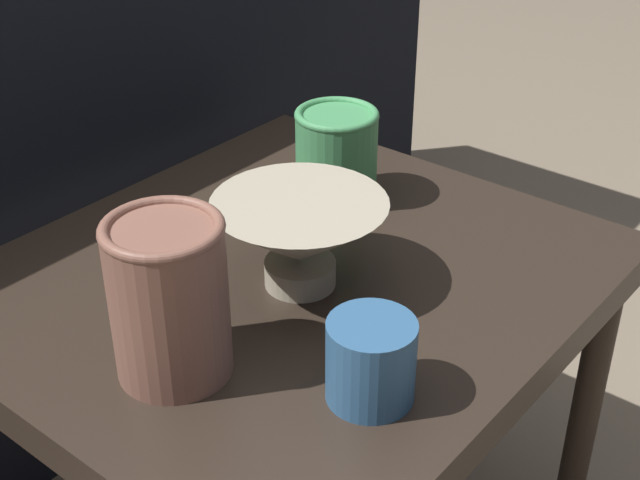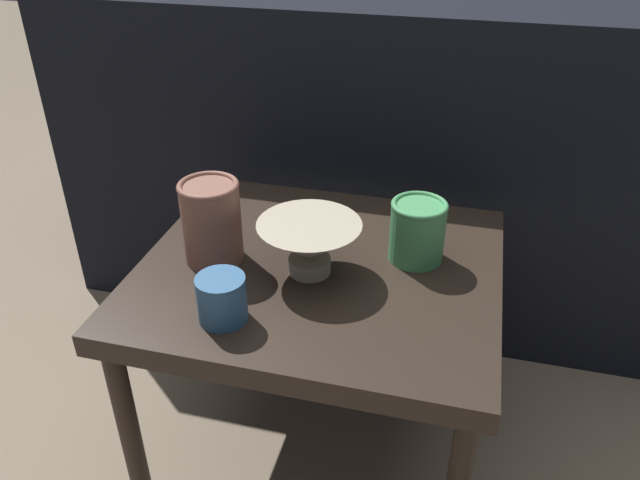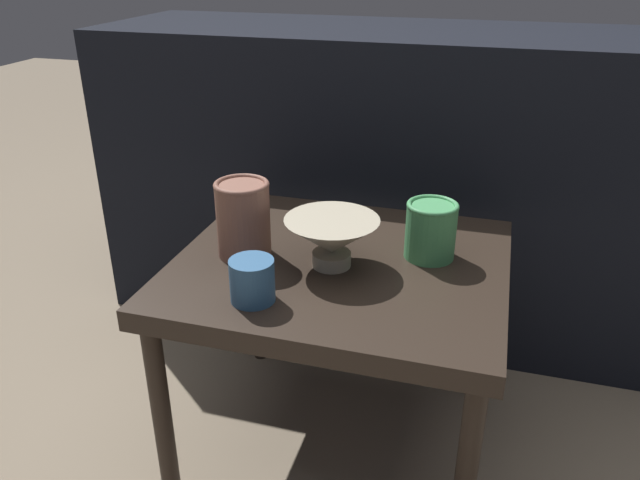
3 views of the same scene
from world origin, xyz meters
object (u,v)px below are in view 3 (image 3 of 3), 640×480
object	(u,v)px
bowl	(332,238)
vase_textured_left	(243,218)
vase_colorful_right	(431,229)
cup	(252,280)

from	to	relation	value
bowl	vase_textured_left	bearing A→B (deg)	-179.35
vase_colorful_right	cup	world-z (taller)	vase_colorful_right
vase_colorful_right	cup	distance (m)	0.36
vase_textured_left	cup	xyz separation A→B (m)	(0.08, -0.16, -0.04)
bowl	vase_textured_left	xyz separation A→B (m)	(-0.17, -0.00, 0.02)
bowl	vase_textured_left	distance (m)	0.17
vase_textured_left	cup	bearing A→B (deg)	-63.17
bowl	vase_colorful_right	bearing A→B (deg)	27.26
bowl	cup	bearing A→B (deg)	-121.06
bowl	vase_colorful_right	xyz separation A→B (m)	(0.17, 0.09, 0.00)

